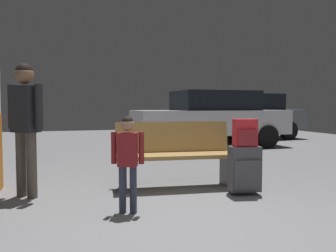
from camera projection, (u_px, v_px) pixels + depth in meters
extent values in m
cube|color=slate|center=(121.00, 163.00, 6.96)|extent=(18.00, 18.00, 0.10)
cube|color=#9E7A42|center=(177.00, 156.00, 4.59)|extent=(1.63, 0.58, 0.05)
cube|color=#9E7A42|center=(173.00, 137.00, 4.82)|extent=(1.60, 0.25, 0.42)
cube|color=#4C4C51|center=(123.00, 175.00, 4.46)|extent=(0.11, 0.41, 0.41)
cube|color=#4C4C51|center=(227.00, 171.00, 4.75)|extent=(0.11, 0.41, 0.41)
cube|color=#4C4C51|center=(244.00, 169.00, 4.28)|extent=(0.40, 0.25, 0.56)
cube|color=#4C4C51|center=(248.00, 175.00, 4.18)|extent=(0.34, 0.07, 0.36)
cube|color=#A5A5AA|center=(242.00, 147.00, 4.35)|extent=(0.14, 0.04, 0.02)
cylinder|color=black|center=(230.00, 191.00, 4.36)|extent=(0.02, 0.05, 0.04)
cylinder|color=black|center=(254.00, 190.00, 4.41)|extent=(0.02, 0.05, 0.04)
cube|color=red|center=(245.00, 133.00, 4.26)|extent=(0.30, 0.21, 0.34)
cube|color=maroon|center=(247.00, 137.00, 4.17)|extent=(0.23, 0.07, 0.19)
cylinder|color=black|center=(245.00, 120.00, 4.25)|extent=(0.06, 0.03, 0.02)
cylinder|color=#33384C|center=(133.00, 190.00, 3.53)|extent=(0.07, 0.07, 0.49)
cylinder|color=#33384C|center=(122.00, 190.00, 3.54)|extent=(0.07, 0.07, 0.49)
cube|color=maroon|center=(128.00, 150.00, 3.51)|extent=(0.23, 0.18, 0.35)
cylinder|color=maroon|center=(141.00, 148.00, 3.51)|extent=(0.06, 0.06, 0.33)
cylinder|color=maroon|center=(114.00, 148.00, 3.52)|extent=(0.06, 0.06, 0.33)
sphere|color=#A87A5B|center=(127.00, 124.00, 3.50)|extent=(0.14, 0.14, 0.14)
sphere|color=black|center=(127.00, 122.00, 3.50)|extent=(0.13, 0.13, 0.13)
cylinder|color=#E5D84C|center=(122.00, 147.00, 3.62)|extent=(0.06, 0.06, 0.10)
cylinder|color=red|center=(122.00, 140.00, 3.61)|extent=(0.01, 0.01, 0.06)
cylinder|color=brown|center=(32.00, 165.00, 4.11)|extent=(0.12, 0.12, 0.79)
cylinder|color=brown|center=(21.00, 164.00, 4.20)|extent=(0.12, 0.12, 0.79)
cube|color=#232326|center=(25.00, 109.00, 4.12)|extent=(0.37, 0.36, 0.56)
cylinder|color=#232326|center=(39.00, 107.00, 4.01)|extent=(0.09, 0.09, 0.53)
cylinder|color=#232326|center=(12.00, 107.00, 4.22)|extent=(0.09, 0.09, 0.53)
sphere|color=brown|center=(24.00, 75.00, 4.09)|extent=(0.22, 0.22, 0.22)
sphere|color=black|center=(24.00, 72.00, 4.09)|extent=(0.21, 0.21, 0.21)
cube|color=slate|center=(241.00, 119.00, 11.56)|extent=(4.21, 1.99, 0.64)
cube|color=black|center=(245.00, 102.00, 11.58)|extent=(2.20, 1.69, 0.52)
cylinder|color=black|center=(219.00, 133.00, 10.38)|extent=(0.61, 0.24, 0.60)
cylinder|color=black|center=(196.00, 129.00, 11.88)|extent=(0.61, 0.24, 0.60)
cylinder|color=black|center=(289.00, 131.00, 11.28)|extent=(0.61, 0.24, 0.60)
cylinder|color=black|center=(260.00, 128.00, 12.78)|extent=(0.61, 0.24, 0.60)
cube|color=silver|center=(209.00, 122.00, 9.37)|extent=(4.13, 1.79, 0.64)
cube|color=black|center=(214.00, 101.00, 9.38)|extent=(2.13, 1.58, 0.52)
cylinder|color=black|center=(173.00, 140.00, 8.24)|extent=(0.60, 0.21, 0.60)
cylinder|color=black|center=(155.00, 134.00, 9.76)|extent=(0.60, 0.21, 0.60)
cylinder|color=black|center=(267.00, 137.00, 9.02)|extent=(0.60, 0.21, 0.60)
cylinder|color=black|center=(237.00, 132.00, 10.54)|extent=(0.60, 0.21, 0.60)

